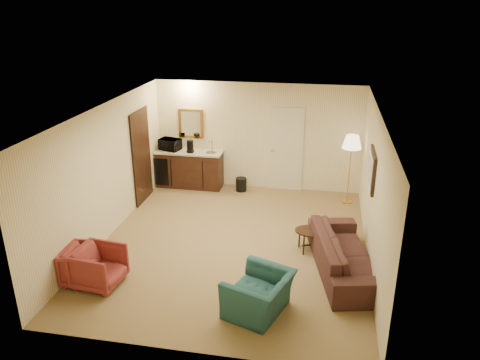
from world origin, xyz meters
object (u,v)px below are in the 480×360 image
(wetbar_cabinet, at_px, (190,169))
(microwave, at_px, (170,143))
(coffee_table, at_px, (313,240))
(rose_chair_far, at_px, (99,265))
(floor_lamp, at_px, (350,170))
(waste_bin, at_px, (241,184))
(teal_armchair, at_px, (259,288))
(coffee_maker, at_px, (190,146))
(sofa, at_px, (345,248))
(rose_chair_near, at_px, (86,263))

(wetbar_cabinet, relative_size, microwave, 3.26)
(coffee_table, bearing_deg, microwave, 143.69)
(rose_chair_far, relative_size, floor_lamp, 0.45)
(rose_chair_far, height_order, microwave, microwave)
(waste_bin, distance_m, microwave, 2.03)
(rose_chair_far, relative_size, microwave, 1.46)
(teal_armchair, xyz_separation_m, coffee_maker, (-2.37, 4.61, 0.65))
(sofa, xyz_separation_m, microwave, (-4.21, 3.32, 0.64))
(microwave, xyz_separation_m, coffee_maker, (0.55, -0.11, -0.02))
(coffee_table, bearing_deg, wetbar_cabinet, 139.92)
(wetbar_cabinet, bearing_deg, microwave, 177.05)
(sofa, height_order, microwave, microwave)
(teal_armchair, distance_m, rose_chair_near, 2.94)
(wetbar_cabinet, height_order, rose_chair_near, wetbar_cabinet)
(floor_lamp, bearing_deg, waste_bin, 174.37)
(floor_lamp, xyz_separation_m, microwave, (-4.34, 0.35, 0.28))
(wetbar_cabinet, height_order, waste_bin, wetbar_cabinet)
(rose_chair_near, bearing_deg, sofa, -79.19)
(sofa, distance_m, rose_chair_near, 4.36)
(teal_armchair, distance_m, waste_bin, 4.76)
(rose_chair_far, distance_m, coffee_table, 3.86)
(sofa, xyz_separation_m, waste_bin, (-2.40, 3.23, -0.29))
(teal_armchair, distance_m, floor_lamp, 4.62)
(teal_armchair, bearing_deg, floor_lamp, -178.45)
(sofa, bearing_deg, microwave, 39.49)
(floor_lamp, relative_size, microwave, 3.23)
(coffee_maker, bearing_deg, coffee_table, -36.15)
(coffee_table, bearing_deg, rose_chair_far, -152.21)
(rose_chair_near, height_order, microwave, microwave)
(waste_bin, xyz_separation_m, coffee_maker, (-1.26, -0.01, 0.91))
(rose_chair_near, relative_size, rose_chair_far, 0.95)
(teal_armchair, height_order, coffee_table, teal_armchair)
(microwave, bearing_deg, floor_lamp, 9.80)
(wetbar_cabinet, bearing_deg, coffee_maker, -56.65)
(coffee_table, bearing_deg, coffee_maker, 140.33)
(sofa, relative_size, teal_armchair, 2.38)
(wetbar_cabinet, xyz_separation_m, coffee_table, (3.16, -2.66, -0.26))
(wetbar_cabinet, bearing_deg, rose_chair_far, -93.21)
(teal_armchair, relative_size, waste_bin, 2.94)
(microwave, height_order, coffee_maker, microwave)
(coffee_table, distance_m, waste_bin, 3.18)
(sofa, bearing_deg, waste_bin, 24.44)
(sofa, height_order, waste_bin, sofa)
(coffee_table, xyz_separation_m, coffee_maker, (-3.11, 2.58, 0.87))
(rose_chair_far, bearing_deg, coffee_table, -56.11)
(waste_bin, relative_size, microwave, 0.65)
(coffee_table, xyz_separation_m, waste_bin, (-1.85, 2.59, -0.04))
(microwave, bearing_deg, coffee_maker, 3.10)
(rose_chair_far, relative_size, coffee_maker, 2.45)
(floor_lamp, height_order, waste_bin, floor_lamp)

